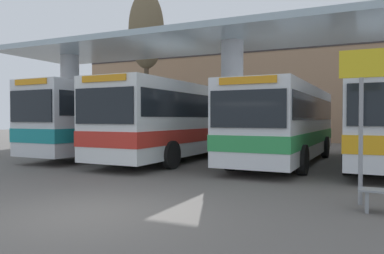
{
  "coord_description": "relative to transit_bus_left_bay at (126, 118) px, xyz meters",
  "views": [
    {
      "loc": [
        4.85,
        -5.8,
        1.87
      ],
      "look_at": [
        0.0,
        4.76,
        1.6
      ],
      "focal_mm": 35.0,
      "sensor_mm": 36.0,
      "label": 1
    }
  ],
  "objects": [
    {
      "name": "info_sign_platform",
      "position": [
        11.33,
        -7.58,
        0.46
      ],
      "size": [
        0.9,
        0.09,
        3.34
      ],
      "color": "gray",
      "rests_on": "ground_plane"
    },
    {
      "name": "transit_bus_left_bay",
      "position": [
        0.0,
        0.0,
        0.0
      ],
      "size": [
        3.0,
        12.06,
        3.41
      ],
      "rotation": [
        0.0,
        0.0,
        3.11
      ],
      "color": "silver",
      "rests_on": "ground_plane"
    },
    {
      "name": "transit_bus_right_bay",
      "position": [
        8.4,
        -0.49,
        -0.15
      ],
      "size": [
        3.0,
        10.52,
        3.13
      ],
      "rotation": [
        0.0,
        0.0,
        3.11
      ],
      "color": "silver",
      "rests_on": "ground_plane"
    },
    {
      "name": "transit_bus_center_bay",
      "position": [
        3.75,
        -0.64,
        -0.05
      ],
      "size": [
        3.05,
        11.7,
        3.33
      ],
      "rotation": [
        0.0,
        0.0,
        3.12
      ],
      "color": "white",
      "rests_on": "ground_plane"
    },
    {
      "name": "townhouse_backdrop",
      "position": [
        6.53,
        13.86,
        3.68
      ],
      "size": [
        40.0,
        0.58,
        9.58
      ],
      "color": "#9E7A5B",
      "rests_on": "ground_plane"
    },
    {
      "name": "ground_plane",
      "position": [
        6.53,
        -10.6,
        -1.91
      ],
      "size": [
        100.0,
        100.0,
        0.0
      ],
      "primitive_type": "plane",
      "color": "#605B56"
    },
    {
      "name": "station_canopy",
      "position": [
        6.53,
        -1.95,
        2.4
      ],
      "size": [
        22.01,
        5.06,
        5.24
      ],
      "color": "silver",
      "rests_on": "ground_plane"
    },
    {
      "name": "poplar_tree_behind_right",
      "position": [
        -3.46,
        7.71,
        6.49
      ],
      "size": [
        2.65,
        2.65,
        11.41
      ],
      "color": "#473A2B",
      "rests_on": "ground_plane"
    }
  ]
}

